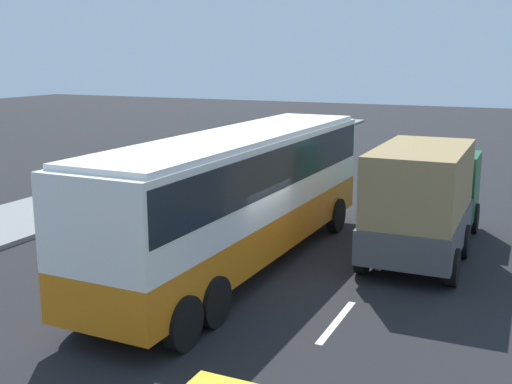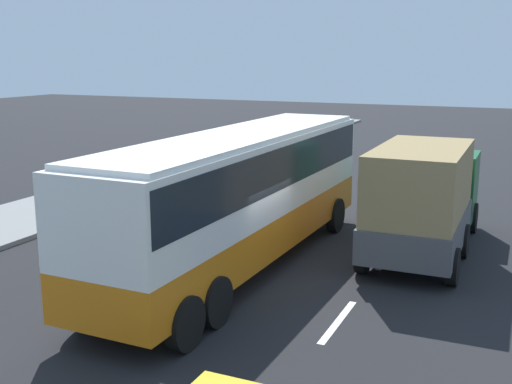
{
  "view_description": "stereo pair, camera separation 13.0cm",
  "coord_description": "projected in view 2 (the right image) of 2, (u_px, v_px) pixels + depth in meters",
  "views": [
    {
      "loc": [
        -13.59,
        -6.56,
        5.59
      ],
      "look_at": [
        1.65,
        0.42,
        1.94
      ],
      "focal_mm": 43.98,
      "sensor_mm": 36.0,
      "label": 1
    },
    {
      "loc": [
        -13.65,
        -6.44,
        5.59
      ],
      "look_at": [
        1.65,
        0.42,
        1.94
      ],
      "focal_mm": 43.98,
      "sensor_mm": 36.0,
      "label": 2
    }
  ],
  "objects": [
    {
      "name": "pedestrian_near_curb",
      "position": [
        127.0,
        172.0,
        25.03
      ],
      "size": [
        0.32,
        0.32,
        1.59
      ],
      "rotation": [
        0.0,
        0.0,
        2.53
      ],
      "color": "brown",
      "rests_on": "sidewalk_curb"
    },
    {
      "name": "coach_bus",
      "position": [
        241.0,
        186.0,
        16.46
      ],
      "size": [
        12.11,
        2.86,
        3.64
      ],
      "rotation": [
        0.0,
        0.0,
        -0.02
      ],
      "color": "orange",
      "rests_on": "ground_plane"
    },
    {
      "name": "ground_plane",
      "position": [
        245.0,
        280.0,
        15.93
      ],
      "size": [
        120.0,
        120.0,
        0.0
      ],
      "primitive_type": "plane",
      "color": "black"
    },
    {
      "name": "cargo_truck",
      "position": [
        425.0,
        195.0,
        17.89
      ],
      "size": [
        7.08,
        2.59,
        3.21
      ],
      "rotation": [
        0.0,
        0.0,
        0.01
      ],
      "color": "#19592D",
      "rests_on": "ground_plane"
    },
    {
      "name": "lane_centreline",
      "position": [
        328.0,
        335.0,
        12.82
      ],
      "size": [
        26.67,
        0.16,
        0.01
      ],
      "color": "white",
      "rests_on": "ground_plane"
    }
  ]
}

